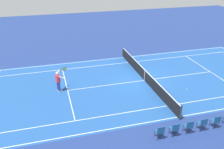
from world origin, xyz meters
TOP-DOWN VIEW (x-y plane):
  - ground_plane at (0.00, 0.00)m, footprint 60.00×60.00m
  - court_slab at (0.00, 0.00)m, footprint 24.20×11.40m
  - court_line_markings at (0.00, 0.00)m, footprint 23.85×11.05m
  - tennis_net at (0.00, 0.00)m, footprint 0.10×11.70m
  - tennis_player_near at (7.02, -0.07)m, footprint 0.92×0.94m
  - tennis_ball at (-2.55, 2.41)m, footprint 0.07×0.07m
  - spectator_chair_1 at (-1.60, 7.09)m, footprint 0.44×0.44m
  - spectator_chair_2 at (-0.68, 7.09)m, footprint 0.44×0.44m
  - spectator_chair_3 at (0.23, 7.09)m, footprint 0.44×0.44m
  - spectator_chair_4 at (1.14, 7.09)m, footprint 0.44×0.44m
  - spectator_chair_5 at (2.05, 7.09)m, footprint 0.44×0.44m

SIDE VIEW (x-z plane):
  - ground_plane at x=0.00m, z-range 0.00..0.00m
  - court_slab at x=0.00m, z-range 0.00..0.00m
  - court_line_markings at x=0.00m, z-range 0.00..0.01m
  - tennis_ball at x=-2.55m, z-range 0.00..0.07m
  - tennis_net at x=0.00m, z-range -0.05..1.03m
  - spectator_chair_1 at x=-1.60m, z-range 0.08..0.96m
  - spectator_chair_2 at x=-0.68m, z-range 0.08..0.96m
  - spectator_chair_3 at x=0.23m, z-range 0.08..0.96m
  - spectator_chair_4 at x=1.14m, z-range 0.08..0.96m
  - spectator_chair_5 at x=2.05m, z-range 0.08..0.96m
  - tennis_player_near at x=7.02m, z-range 0.08..1.78m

